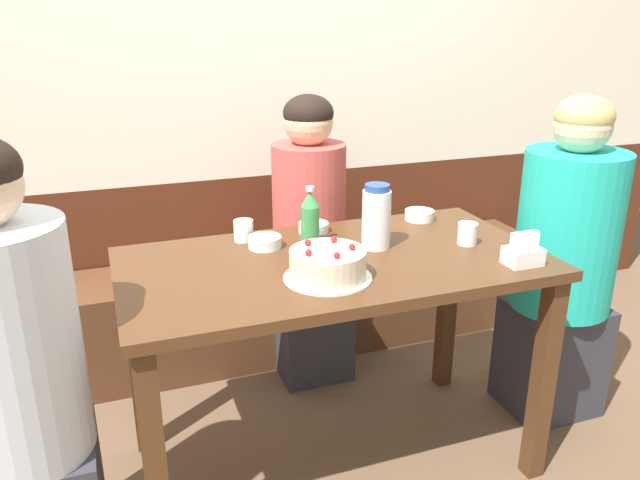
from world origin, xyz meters
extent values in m
plane|color=brown|center=(0.00, 0.00, 0.00)|extent=(12.00, 12.00, 0.00)
cube|color=#4C2314|center=(0.00, 1.05, 0.40)|extent=(4.80, 0.04, 0.80)
cube|color=#56331E|center=(0.00, 0.83, 0.22)|extent=(2.69, 0.38, 0.45)
cube|color=#4C2D19|center=(0.00, 0.00, 0.76)|extent=(1.35, 0.71, 0.03)
cube|color=#4C2D19|center=(-0.62, -0.30, 0.37)|extent=(0.06, 0.06, 0.74)
cube|color=#4C2D19|center=(0.62, -0.30, 0.37)|extent=(0.06, 0.06, 0.74)
cube|color=#4C2D19|center=(-0.62, 0.30, 0.37)|extent=(0.06, 0.06, 0.74)
cube|color=#4C2D19|center=(0.62, 0.30, 0.37)|extent=(0.06, 0.06, 0.74)
cylinder|color=white|center=(-0.08, -0.14, 0.78)|extent=(0.26, 0.26, 0.01)
cylinder|color=beige|center=(-0.08, -0.14, 0.82)|extent=(0.23, 0.23, 0.08)
sphere|color=red|center=(-0.01, -0.16, 0.87)|extent=(0.02, 0.02, 0.02)
sphere|color=red|center=(-0.03, -0.08, 0.87)|extent=(0.02, 0.02, 0.02)
sphere|color=red|center=(-0.12, -0.08, 0.87)|extent=(0.02, 0.02, 0.02)
sphere|color=red|center=(-0.14, -0.16, 0.87)|extent=(0.02, 0.02, 0.02)
sphere|color=red|center=(-0.08, -0.21, 0.87)|extent=(0.02, 0.02, 0.02)
cylinder|color=white|center=(0.17, 0.05, 0.87)|extent=(0.09, 0.09, 0.19)
cylinder|color=#28479E|center=(0.17, 0.05, 0.98)|extent=(0.08, 0.08, 0.02)
cylinder|color=#388E4C|center=(-0.03, 0.14, 0.84)|extent=(0.06, 0.06, 0.14)
cone|color=#388E4C|center=(-0.03, 0.14, 0.94)|extent=(0.06, 0.06, 0.05)
cylinder|color=silver|center=(-0.03, 0.14, 0.97)|extent=(0.03, 0.03, 0.01)
cube|color=white|center=(0.53, -0.24, 0.80)|extent=(0.11, 0.08, 0.05)
cube|color=white|center=(0.53, -0.24, 0.85)|extent=(0.09, 0.03, 0.05)
cylinder|color=white|center=(-0.18, 0.18, 0.79)|extent=(0.11, 0.11, 0.04)
cylinder|color=white|center=(0.45, 0.27, 0.79)|extent=(0.11, 0.11, 0.04)
cylinder|color=white|center=(0.03, 0.27, 0.79)|extent=(0.11, 0.11, 0.03)
cylinder|color=silver|center=(-0.23, 0.27, 0.81)|extent=(0.07, 0.07, 0.07)
cylinder|color=silver|center=(0.47, -0.03, 0.81)|extent=(0.07, 0.07, 0.07)
cube|color=#33333D|center=(0.13, 0.61, 0.23)|extent=(0.30, 0.34, 0.45)
cylinder|color=#BC4C47|center=(0.13, 0.61, 0.73)|extent=(0.30, 0.30, 0.57)
sphere|color=beige|center=(0.13, 0.61, 1.11)|extent=(0.20, 0.20, 0.20)
ellipsoid|color=black|center=(0.13, 0.61, 1.14)|extent=(0.20, 0.20, 0.15)
cube|color=#33333D|center=(0.93, 0.01, 0.23)|extent=(0.34, 0.30, 0.45)
cylinder|color=#1EB2A3|center=(0.93, 0.01, 0.75)|extent=(0.37, 0.37, 0.60)
sphere|color=beige|center=(0.93, 0.01, 1.14)|extent=(0.20, 0.20, 0.20)
ellipsoid|color=tan|center=(0.93, 0.01, 1.17)|extent=(0.20, 0.20, 0.15)
cylinder|color=silver|center=(-0.93, -0.21, 0.75)|extent=(0.35, 0.35, 0.61)
camera|label=1|loc=(-0.67, -1.72, 1.50)|focal=35.00mm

